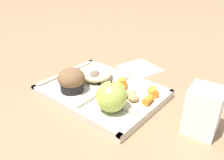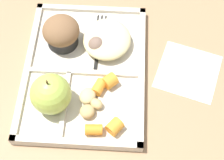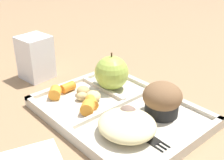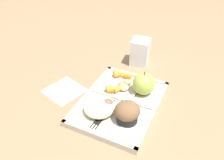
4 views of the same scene
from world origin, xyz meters
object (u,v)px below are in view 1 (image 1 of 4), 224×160
(lunch_tray, at_px, (102,93))
(bran_muffin, at_px, (71,80))
(milk_carton, at_px, (203,111))
(green_apple, at_px, (111,97))
(plastic_fork, at_px, (87,78))

(lunch_tray, xyz_separation_m, bran_muffin, (0.07, 0.05, 0.04))
(lunch_tray, bearing_deg, milk_carton, -173.30)
(bran_muffin, bearing_deg, green_apple, 180.00)
(lunch_tray, height_order, plastic_fork, lunch_tray)
(lunch_tray, relative_size, bran_muffin, 4.29)
(bran_muffin, xyz_separation_m, plastic_fork, (0.02, -0.08, -0.03))
(green_apple, bearing_deg, milk_carton, -156.50)
(lunch_tray, distance_m, plastic_fork, 0.09)
(lunch_tray, bearing_deg, bran_muffin, 38.05)
(green_apple, distance_m, bran_muffin, 0.15)
(lunch_tray, distance_m, milk_carton, 0.28)
(lunch_tray, relative_size, plastic_fork, 2.30)
(milk_carton, bearing_deg, bran_muffin, 7.04)
(lunch_tray, height_order, bran_muffin, bran_muffin)
(green_apple, distance_m, plastic_fork, 0.19)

